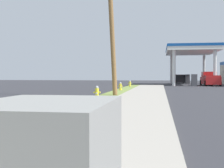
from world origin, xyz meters
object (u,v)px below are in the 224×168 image
at_px(fire_hydrant_fourth, 130,84).
at_px(fire_hydrant_second, 97,93).
at_px(truck_red_at_forecourt, 210,79).
at_px(car_black_by_near_pump, 180,79).
at_px(utility_pole_midground, 112,26).
at_px(fire_hydrant_nearest, 10,117).
at_px(fire_hydrant_third, 120,87).

bearing_deg(fire_hydrant_fourth, fire_hydrant_second, -90.26).
distance_m(fire_hydrant_second, fire_hydrant_fourth, 18.45).
bearing_deg(truck_red_at_forecourt, car_black_by_near_pump, 109.42).
bearing_deg(car_black_by_near_pump, utility_pole_midground, -101.30).
bearing_deg(fire_hydrant_fourth, fire_hydrant_nearest, -90.25).
xyz_separation_m(fire_hydrant_third, car_black_by_near_pump, (6.94, 26.67, 0.28)).
xyz_separation_m(fire_hydrant_second, utility_pole_midground, (0.38, 3.10, 4.46)).
bearing_deg(car_black_by_near_pump, fire_hydrant_third, -104.59).
xyz_separation_m(fire_hydrant_fourth, utility_pole_midground, (0.30, -15.36, 4.46)).
relative_size(fire_hydrant_nearest, fire_hydrant_second, 1.00).
height_order(fire_hydrant_nearest, fire_hydrant_second, same).
xyz_separation_m(fire_hydrant_nearest, utility_pole_midground, (0.43, 13.42, 4.46)).
distance_m(fire_hydrant_second, fire_hydrant_third, 9.74).
bearing_deg(truck_red_at_forecourt, utility_pole_midground, -113.68).
bearing_deg(fire_hydrant_second, utility_pole_midground, 82.95).
xyz_separation_m(fire_hydrant_nearest, fire_hydrant_third, (0.14, 20.06, 0.00)).
bearing_deg(truck_red_at_forecourt, fire_hydrant_nearest, -106.16).
relative_size(fire_hydrant_second, truck_red_at_forecourt, 0.14).
relative_size(fire_hydrant_nearest, utility_pole_midground, 0.08).
xyz_separation_m(utility_pole_midground, truck_red_at_forecourt, (10.20, 23.26, -3.99)).
bearing_deg(fire_hydrant_nearest, fire_hydrant_second, 89.76).
xyz_separation_m(fire_hydrant_second, truck_red_at_forecourt, (10.58, 26.36, 0.47)).
distance_m(fire_hydrant_fourth, utility_pole_midground, 15.99).
bearing_deg(fire_hydrant_second, fire_hydrant_nearest, -90.24).
distance_m(fire_hydrant_second, car_black_by_near_pump, 37.09).
height_order(fire_hydrant_nearest, truck_red_at_forecourt, truck_red_at_forecourt).
bearing_deg(car_black_by_near_pump, fire_hydrant_nearest, -98.62).
height_order(utility_pole_midground, truck_red_at_forecourt, utility_pole_midground).
distance_m(fire_hydrant_fourth, car_black_by_near_pump, 19.26).
distance_m(utility_pole_midground, truck_red_at_forecourt, 25.71).
relative_size(fire_hydrant_third, truck_red_at_forecourt, 0.14).
xyz_separation_m(fire_hydrant_nearest, car_black_by_near_pump, (7.08, 46.73, 0.28)).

